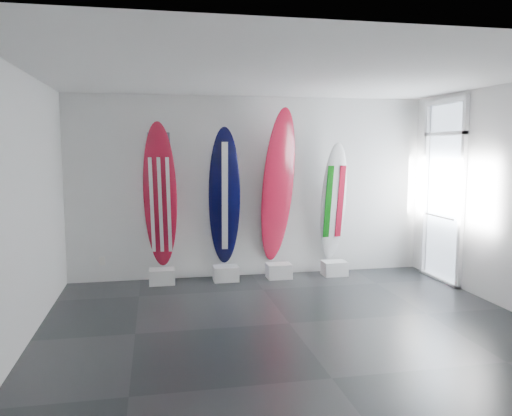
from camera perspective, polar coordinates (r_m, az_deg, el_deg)
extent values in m
plane|color=black|center=(6.44, 3.75, -12.76)|extent=(6.00, 6.00, 0.00)
plane|color=white|center=(6.13, 3.97, 14.70)|extent=(6.00, 6.00, 0.00)
plane|color=silver|center=(8.54, -0.52, 2.36)|extent=(6.00, 0.00, 6.00)
plane|color=silver|center=(3.77, 13.80, -3.29)|extent=(6.00, 0.00, 6.00)
plane|color=silver|center=(6.06, -24.67, 0.00)|extent=(0.00, 5.00, 5.00)
plane|color=silver|center=(7.47, 26.67, 1.04)|extent=(0.00, 5.00, 5.00)
cube|color=white|center=(8.29, -10.49, -7.56)|extent=(0.40, 0.30, 0.24)
ellipsoid|color=maroon|center=(8.18, -10.69, 1.34)|extent=(0.58, 0.46, 2.33)
cube|color=white|center=(8.36, -3.40, -7.33)|extent=(0.40, 0.30, 0.24)
ellipsoid|color=black|center=(8.25, -3.56, 1.24)|extent=(0.55, 0.44, 2.26)
cube|color=white|center=(8.53, 2.59, -7.05)|extent=(0.40, 0.30, 0.24)
ellipsoid|color=maroon|center=(8.41, 2.48, 2.41)|extent=(0.71, 0.67, 2.57)
cube|color=white|center=(8.81, 8.78, -6.69)|extent=(0.40, 0.30, 0.24)
ellipsoid|color=silver|center=(8.71, 8.68, 0.68)|extent=(0.49, 0.41, 2.02)
cube|color=silver|center=(8.58, -16.87, -5.68)|extent=(0.09, 0.02, 0.13)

